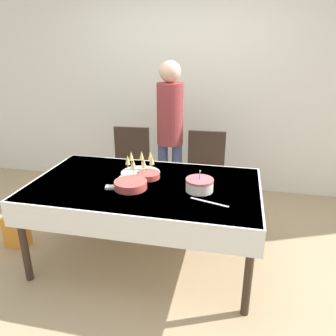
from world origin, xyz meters
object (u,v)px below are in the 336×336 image
at_px(birthday_cake, 200,185).
at_px(champagne_tray, 140,165).
at_px(plate_stack_dessert, 148,175).
at_px(person_standing, 170,125).
at_px(plate_stack_main, 131,185).
at_px(dining_chair_far_left, 130,167).
at_px(dining_chair_far_right, 205,173).
at_px(gift_bag, 17,231).

height_order(birthday_cake, champagne_tray, champagne_tray).
distance_m(champagne_tray, plate_stack_dessert, 0.15).
bearing_deg(person_standing, plate_stack_main, -95.10).
distance_m(plate_stack_main, person_standing, 1.10).
xyz_separation_m(dining_chair_far_left, champagne_tray, (0.33, -0.66, 0.30)).
bearing_deg(dining_chair_far_right, champagne_tray, -128.14).
bearing_deg(person_standing, dining_chair_far_left, -169.98).
bearing_deg(plate_stack_dessert, person_standing, 88.66).
xyz_separation_m(person_standing, gift_bag, (-1.29, -1.02, -0.87)).
relative_size(champagne_tray, plate_stack_dessert, 1.78).
relative_size(dining_chair_far_right, champagne_tray, 2.74).
height_order(dining_chair_far_right, plate_stack_dessert, dining_chair_far_right).
bearing_deg(person_standing, birthday_cake, -65.77).
relative_size(birthday_cake, person_standing, 0.13).
distance_m(plate_stack_main, plate_stack_dessert, 0.25).
height_order(champagne_tray, plate_stack_main, champagne_tray).
distance_m(dining_chair_far_right, person_standing, 0.64).
bearing_deg(plate_stack_main, person_standing, 84.90).
bearing_deg(birthday_cake, dining_chair_far_left, 133.99).
height_order(plate_stack_dessert, person_standing, person_standing).
height_order(dining_chair_far_left, plate_stack_main, dining_chair_far_left).
height_order(birthday_cake, gift_bag, birthday_cake).
bearing_deg(dining_chair_far_right, plate_stack_main, -116.61).
xyz_separation_m(dining_chair_far_left, plate_stack_dessert, (0.42, -0.75, 0.24)).
xyz_separation_m(dining_chair_far_left, gift_bag, (-0.85, -0.94, -0.38)).
relative_size(dining_chair_far_right, gift_bag, 3.13).
bearing_deg(champagne_tray, birthday_cake, -25.00).
bearing_deg(plate_stack_main, birthday_cake, 7.44).
height_order(champagne_tray, plate_stack_dessert, champagne_tray).
bearing_deg(gift_bag, plate_stack_main, -2.57).
bearing_deg(gift_bag, birthday_cake, 0.58).
height_order(birthday_cake, person_standing, person_standing).
height_order(dining_chair_far_left, dining_chair_far_right, same).
relative_size(dining_chair_far_right, person_standing, 0.57).
bearing_deg(gift_bag, champagne_tray, 13.50).
bearing_deg(plate_stack_dessert, dining_chair_far_left, 119.20).
bearing_deg(gift_bag, dining_chair_far_right, 29.10).
bearing_deg(plate_stack_dessert, plate_stack_main, -107.54).
xyz_separation_m(champagne_tray, plate_stack_main, (0.02, -0.34, -0.05)).
relative_size(plate_stack_main, person_standing, 0.16).
xyz_separation_m(birthday_cake, person_standing, (-0.45, 1.00, 0.22)).
bearing_deg(dining_chair_far_right, dining_chair_far_left, -179.99).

